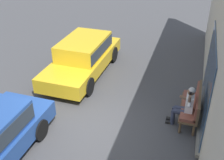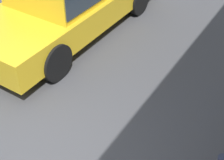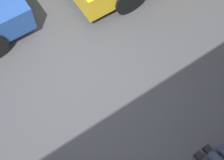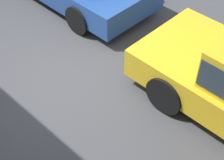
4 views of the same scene
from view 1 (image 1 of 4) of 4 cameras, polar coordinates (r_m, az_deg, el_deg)
The scene contains 4 objects.
ground_plane at distance 8.67m, azimuth -4.42°, elevation -9.36°, with size 60.00×60.00×0.00m, color #424244.
bench at distance 8.94m, azimuth 16.18°, elevation -4.76°, with size 1.69×0.55×0.99m.
person_on_phone at distance 8.60m, azimuth 14.72°, elevation -5.00°, with size 0.73×0.74×1.33m.
parked_car_near at distance 11.23m, azimuth -5.84°, elevation 5.09°, with size 4.59×1.91×1.42m.
Camera 1 is at (6.18, 2.60, 5.50)m, focal length 45.00 mm.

